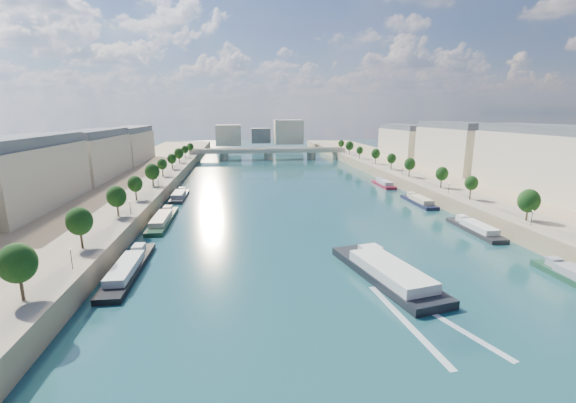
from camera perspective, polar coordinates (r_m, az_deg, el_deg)
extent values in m
plane|color=#0B3234|center=(146.56, 1.29, -0.17)|extent=(700.00, 700.00, 0.00)
cube|color=#9E8460|center=(153.08, -26.42, -0.02)|extent=(44.00, 520.00, 5.00)
cube|color=#9E8460|center=(171.97, 25.76, 1.35)|extent=(44.00, 520.00, 5.00)
cube|color=gray|center=(148.28, -21.04, 1.10)|extent=(14.00, 520.00, 0.10)
cube|color=gray|center=(163.85, 21.44, 2.13)|extent=(14.00, 520.00, 0.10)
cylinder|color=#382B1E|center=(73.00, -34.75, -10.72)|extent=(0.50, 0.50, 3.82)
ellipsoid|color=black|center=(71.77, -35.12, -8.07)|extent=(4.80, 4.80, 5.52)
cylinder|color=#382B1E|center=(93.50, -28.13, -5.04)|extent=(0.50, 0.50, 3.82)
ellipsoid|color=black|center=(92.55, -28.37, -2.92)|extent=(4.80, 4.80, 5.52)
cylinder|color=#382B1E|center=(115.36, -24.03, -1.42)|extent=(0.50, 0.50, 3.82)
ellipsoid|color=black|center=(114.58, -24.19, 0.32)|extent=(4.80, 4.80, 5.52)
cylinder|color=#382B1E|center=(137.93, -21.25, 1.04)|extent=(0.50, 0.50, 3.82)
ellipsoid|color=black|center=(137.28, -21.37, 2.50)|extent=(4.80, 4.80, 5.52)
cylinder|color=#382B1E|center=(160.91, -19.26, 2.80)|extent=(0.50, 0.50, 3.82)
ellipsoid|color=black|center=(160.36, -19.36, 4.06)|extent=(4.80, 4.80, 5.52)
cylinder|color=#382B1E|center=(184.16, -17.77, 4.11)|extent=(0.50, 0.50, 3.82)
ellipsoid|color=black|center=(183.68, -17.85, 5.22)|extent=(4.80, 4.80, 5.52)
cylinder|color=#382B1E|center=(207.57, -16.61, 5.13)|extent=(0.50, 0.50, 3.82)
ellipsoid|color=black|center=(207.15, -16.67, 6.11)|extent=(4.80, 4.80, 5.52)
cylinder|color=#382B1E|center=(231.11, -15.68, 5.94)|extent=(0.50, 0.50, 3.82)
ellipsoid|color=black|center=(230.73, -15.74, 6.82)|extent=(4.80, 4.80, 5.52)
cylinder|color=#382B1E|center=(254.73, -14.92, 6.60)|extent=(0.50, 0.50, 3.82)
ellipsoid|color=black|center=(254.39, -14.97, 7.40)|extent=(4.80, 4.80, 5.52)
cylinder|color=#382B1E|center=(278.42, -14.29, 7.14)|extent=(0.50, 0.50, 3.82)
ellipsoid|color=black|center=(278.10, -14.33, 7.88)|extent=(4.80, 4.80, 5.52)
cylinder|color=#382B1E|center=(121.76, 31.83, -1.55)|extent=(0.50, 0.50, 3.82)
ellipsoid|color=black|center=(121.03, 32.03, 0.09)|extent=(4.80, 4.80, 5.52)
cylinder|color=#382B1E|center=(140.63, 25.78, 0.84)|extent=(0.50, 0.50, 3.82)
ellipsoid|color=black|center=(139.99, 25.92, 2.27)|extent=(4.80, 4.80, 5.52)
cylinder|color=#382B1E|center=(160.86, 21.20, 2.64)|extent=(0.50, 0.50, 3.82)
ellipsoid|color=black|center=(160.31, 21.31, 3.90)|extent=(4.80, 4.80, 5.52)
cylinder|color=#382B1E|center=(182.02, 17.66, 4.02)|extent=(0.50, 0.50, 3.82)
ellipsoid|color=black|center=(181.53, 17.74, 5.14)|extent=(4.80, 4.80, 5.52)
cylinder|color=#382B1E|center=(203.80, 14.86, 5.10)|extent=(0.50, 0.50, 3.82)
ellipsoid|color=black|center=(203.36, 14.92, 6.10)|extent=(4.80, 4.80, 5.52)
cylinder|color=#382B1E|center=(226.03, 12.59, 5.96)|extent=(0.50, 0.50, 3.82)
ellipsoid|color=black|center=(225.64, 12.64, 6.87)|extent=(4.80, 4.80, 5.52)
cylinder|color=#382B1E|center=(248.60, 10.73, 6.66)|extent=(0.50, 0.50, 3.82)
ellipsoid|color=black|center=(248.24, 10.77, 7.48)|extent=(4.80, 4.80, 5.52)
cylinder|color=#382B1E|center=(271.41, 9.18, 7.24)|extent=(0.50, 0.50, 3.82)
ellipsoid|color=black|center=(271.08, 9.20, 7.99)|extent=(4.80, 4.80, 5.52)
cylinder|color=#382B1E|center=(294.41, 7.86, 7.72)|extent=(0.50, 0.50, 3.82)
ellipsoid|color=black|center=(294.10, 7.88, 8.42)|extent=(4.80, 4.80, 5.52)
cylinder|color=black|center=(82.00, -29.41, -7.52)|extent=(0.14, 0.14, 4.00)
sphere|color=#FFE5B2|center=(81.35, -29.57, -6.13)|extent=(0.36, 0.36, 0.36)
cylinder|color=black|center=(118.38, -22.33, -0.88)|extent=(0.14, 0.14, 4.00)
sphere|color=#FFE5B2|center=(117.93, -22.42, 0.11)|extent=(0.36, 0.36, 0.36)
cylinder|color=black|center=(156.53, -18.66, 2.60)|extent=(0.14, 0.14, 4.00)
sphere|color=#FFE5B2|center=(156.19, -18.72, 3.36)|extent=(0.36, 0.36, 0.36)
cylinder|color=black|center=(195.42, -16.43, 4.71)|extent=(0.14, 0.14, 4.00)
sphere|color=#FFE5B2|center=(195.15, -16.47, 5.32)|extent=(0.36, 0.36, 0.36)
cylinder|color=black|center=(234.69, -14.94, 6.11)|extent=(0.14, 0.14, 4.00)
sphere|color=#FFE5B2|center=(234.46, -14.97, 6.62)|extent=(0.36, 0.36, 0.36)
cylinder|color=black|center=(116.45, 32.39, -2.17)|extent=(0.14, 0.14, 4.00)
sphere|color=#FFE5B2|center=(115.99, 32.52, -1.17)|extent=(0.36, 0.36, 0.36)
cylinder|color=black|center=(148.49, 22.70, 1.75)|extent=(0.14, 0.14, 4.00)
sphere|color=#FFE5B2|center=(148.13, 22.77, 2.54)|extent=(0.36, 0.36, 0.36)
cylinder|color=black|center=(183.68, 16.56, 4.20)|extent=(0.14, 0.14, 4.00)
sphere|color=#FFE5B2|center=(183.39, 16.61, 4.85)|extent=(0.36, 0.36, 0.36)
cylinder|color=black|center=(220.51, 12.42, 5.82)|extent=(0.14, 0.14, 4.00)
sphere|color=#FFE5B2|center=(220.27, 12.44, 6.37)|extent=(0.36, 0.36, 0.36)
cylinder|color=black|center=(258.29, 9.45, 6.96)|extent=(0.14, 0.14, 4.00)
sphere|color=#FFE5B2|center=(258.08, 9.47, 7.42)|extent=(0.36, 0.36, 0.36)
cube|color=beige|center=(140.70, -34.15, 3.24)|extent=(16.00, 52.00, 20.00)
cube|color=#474C54|center=(139.65, -34.76, 7.93)|extent=(14.72, 50.44, 3.20)
cube|color=beige|center=(193.79, -26.58, 6.19)|extent=(16.00, 52.00, 20.00)
cube|color=#474C54|center=(193.04, -26.93, 9.60)|extent=(14.72, 50.44, 3.20)
cube|color=beige|center=(249.09, -22.27, 7.81)|extent=(16.00, 52.00, 20.00)
cube|color=#474C54|center=(248.50, -22.50, 10.47)|extent=(14.72, 50.44, 3.20)
cube|color=beige|center=(164.45, 33.20, 4.46)|extent=(16.00, 52.00, 20.00)
cube|color=#474C54|center=(163.56, 33.71, 8.47)|extent=(14.72, 50.44, 3.20)
cube|color=beige|center=(211.67, 23.10, 6.98)|extent=(16.00, 52.00, 20.00)
cube|color=#474C54|center=(210.98, 23.38, 10.11)|extent=(14.72, 50.44, 3.20)
cube|color=beige|center=(263.24, 16.76, 8.45)|extent=(16.00, 52.00, 20.00)
cube|color=#474C54|center=(262.68, 16.93, 10.97)|extent=(14.72, 50.44, 3.20)
cube|color=beige|center=(351.75, -8.79, 9.69)|extent=(22.00, 18.00, 18.00)
cube|color=beige|center=(364.48, 0.05, 10.26)|extent=(26.00, 20.00, 22.00)
cube|color=#474C54|center=(377.32, -4.07, 9.72)|extent=(18.00, 16.00, 14.00)
cube|color=#C1B79E|center=(283.52, -2.94, 7.48)|extent=(112.00, 11.00, 2.20)
cube|color=#C1B79E|center=(278.42, -2.87, 7.69)|extent=(112.00, 0.80, 0.90)
cube|color=#C1B79E|center=(288.35, -3.02, 7.87)|extent=(112.00, 0.80, 0.90)
cylinder|color=#C1B79E|center=(283.30, -9.44, 6.57)|extent=(6.40, 6.40, 5.00)
cylinder|color=#C1B79E|center=(283.90, -2.94, 6.74)|extent=(6.40, 6.40, 5.00)
cylinder|color=#C1B79E|center=(288.08, 3.47, 6.82)|extent=(6.40, 6.40, 5.00)
cube|color=#C1B79E|center=(284.76, -13.49, 6.42)|extent=(6.00, 12.00, 5.00)
cube|color=#C1B79E|center=(292.44, 7.35, 6.83)|extent=(6.00, 12.00, 5.00)
cube|color=black|center=(83.81, 14.22, -10.51)|extent=(15.50, 32.97, 2.27)
cube|color=silver|center=(80.82, 14.97, -9.80)|extent=(11.59, 21.75, 2.04)
cube|color=silver|center=(91.34, 12.12, -7.03)|extent=(5.23, 4.68, 1.80)
cube|color=silver|center=(68.90, 16.93, -16.59)|extent=(3.48, 26.00, 0.04)
cube|color=silver|center=(71.58, 21.79, -15.80)|extent=(9.61, 24.97, 0.04)
cube|color=black|center=(90.69, -22.49, -9.44)|extent=(5.00, 30.04, 1.80)
cube|color=silver|center=(87.93, -22.98, -9.00)|extent=(4.10, 16.52, 1.60)
cube|color=silver|center=(98.23, -21.24, -6.50)|extent=(2.50, 3.61, 1.80)
cube|color=#173A23|center=(126.56, -18.03, -2.82)|extent=(5.00, 30.42, 1.80)
cube|color=beige|center=(123.81, -18.29, -2.36)|extent=(4.10, 16.73, 1.60)
cube|color=beige|center=(134.79, -17.39, -1.03)|extent=(2.50, 3.65, 1.80)
cube|color=#28272A|center=(160.85, -15.75, 0.63)|extent=(5.00, 23.09, 1.80)
cube|color=gray|center=(158.72, -15.88, 1.09)|extent=(4.10, 12.70, 1.60)
cube|color=gray|center=(167.21, -15.45, 1.74)|extent=(2.50, 2.77, 1.80)
cube|color=#1A422C|center=(98.53, 36.73, -9.33)|extent=(5.00, 18.47, 1.80)
cube|color=#929199|center=(101.66, 34.73, -7.34)|extent=(2.50, 2.22, 1.80)
cube|color=#232325|center=(123.45, 25.92, -3.90)|extent=(5.00, 22.92, 1.80)
cube|color=silver|center=(121.54, 26.47, -3.37)|extent=(4.10, 12.61, 1.60)
cube|color=silver|center=(128.54, 24.36, -2.28)|extent=(2.50, 2.75, 1.80)
cube|color=#161931|center=(153.22, 18.79, -0.18)|extent=(5.00, 22.34, 1.80)
cube|color=beige|center=(151.30, 19.13, 0.30)|extent=(4.10, 12.28, 1.60)
cube|color=beige|center=(158.74, 17.80, 1.00)|extent=(2.50, 2.68, 1.80)
cube|color=maroon|center=(185.72, 13.96, 2.35)|extent=(5.00, 19.93, 1.80)
cube|color=#AAADB6|center=(183.96, 14.17, 2.78)|extent=(4.10, 10.96, 1.60)
cube|color=#AAADB6|center=(190.91, 13.35, 3.21)|extent=(2.50, 2.39, 1.80)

